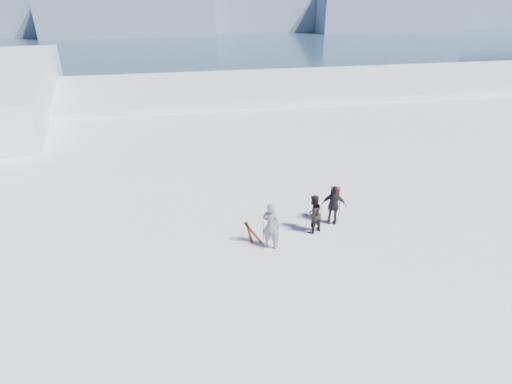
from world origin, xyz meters
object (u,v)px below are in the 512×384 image
(skier_grey, at_px, (271,226))
(skier_dark, at_px, (313,214))
(skis_loose, at_px, (251,232))
(skier_pack, at_px, (334,205))

(skier_grey, xyz_separation_m, skier_dark, (1.93, 0.74, -0.13))
(skier_dark, relative_size, skis_loose, 0.98)
(skier_grey, distance_m, skier_pack, 3.21)
(skis_loose, bearing_deg, skier_grey, -64.56)
(skis_loose, bearing_deg, skier_dark, -9.47)
(skier_grey, xyz_separation_m, skier_pack, (2.99, 1.17, -0.08))
(skier_grey, bearing_deg, skier_dark, -126.83)
(skier_pack, distance_m, skis_loose, 3.64)
(skier_dark, xyz_separation_m, skis_loose, (-2.47, 0.41, -0.82))
(skier_pack, bearing_deg, skis_loose, 24.87)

